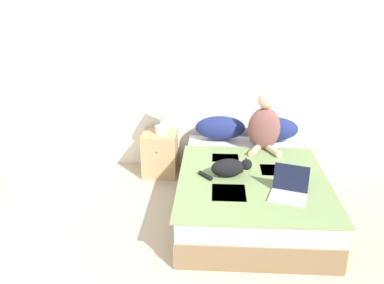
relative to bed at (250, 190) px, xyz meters
The scene contains 9 objects.
wall_back 1.71m from the bed, 124.74° to the left, with size 6.11×0.05×2.55m.
bed is the anchor object (origin of this frame).
pillow_near 1.00m from the bed, 110.04° to the left, with size 0.60×0.28×0.29m.
pillow_far 1.00m from the bed, 69.94° to the left, with size 0.60×0.28×0.29m.
person_sitting 0.78m from the bed, 73.22° to the left, with size 0.37×0.36×0.66m.
cat_tabby 0.42m from the bed, 146.50° to the right, with size 0.53×0.24×0.18m.
laptop_open 0.66m from the bed, 61.10° to the right, with size 0.39×0.38×0.26m.
nightstand 1.33m from the bed, 142.05° to the left, with size 0.41×0.44×0.53m.
table_lamp 1.45m from the bed, 141.53° to the left, with size 0.29×0.29×0.48m.
Camera 1 is at (0.38, -1.37, 2.23)m, focal length 38.00 mm.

